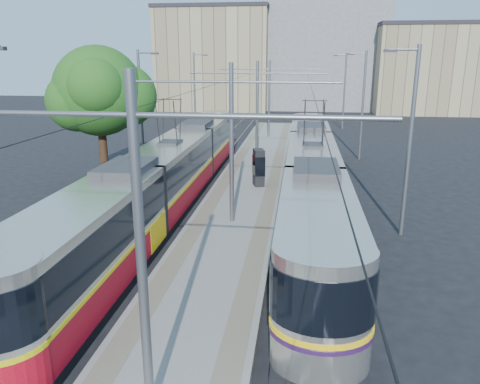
# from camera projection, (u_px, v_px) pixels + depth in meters

# --- Properties ---
(ground) EXTENTS (160.00, 160.00, 0.00)m
(ground) POSITION_uv_depth(u_px,v_px,m) (193.00, 320.00, 13.85)
(ground) COLOR black
(ground) RESTS_ON ground
(platform) EXTENTS (4.00, 50.00, 0.30)m
(platform) POSITION_uv_depth(u_px,v_px,m) (252.00, 176.00, 30.01)
(platform) COLOR gray
(platform) RESTS_ON ground
(tactile_strip_left) EXTENTS (0.70, 50.00, 0.01)m
(tactile_strip_left) POSITION_uv_depth(u_px,v_px,m) (230.00, 173.00, 30.15)
(tactile_strip_left) COLOR gray
(tactile_strip_left) RESTS_ON platform
(tactile_strip_right) EXTENTS (0.70, 50.00, 0.01)m
(tactile_strip_right) POSITION_uv_depth(u_px,v_px,m) (275.00, 175.00, 29.79)
(tactile_strip_right) COLOR gray
(tactile_strip_right) RESTS_ON platform
(rails) EXTENTS (8.71, 70.00, 0.03)m
(rails) POSITION_uv_depth(u_px,v_px,m) (252.00, 179.00, 30.05)
(rails) COLOR gray
(rails) RESTS_ON ground
(track_arrow) EXTENTS (1.20, 5.00, 0.01)m
(track_arrow) POSITION_uv_depth(u_px,v_px,m) (22.00, 375.00, 11.43)
(track_arrow) COLOR silver
(track_arrow) RESTS_ON ground
(tram_left) EXTENTS (2.43, 31.16, 5.50)m
(tram_left) POSITION_uv_depth(u_px,v_px,m) (171.00, 174.00, 24.23)
(tram_left) COLOR black
(tram_left) RESTS_ON ground
(tram_right) EXTENTS (2.43, 28.26, 5.50)m
(tram_right) POSITION_uv_depth(u_px,v_px,m) (312.00, 174.00, 23.44)
(tram_right) COLOR black
(tram_right) RESTS_ON ground
(catenary) EXTENTS (9.20, 70.00, 7.00)m
(catenary) POSITION_uv_depth(u_px,v_px,m) (248.00, 113.00, 26.09)
(catenary) COLOR slate
(catenary) RESTS_ON platform
(street_lamps) EXTENTS (15.18, 38.22, 8.00)m
(street_lamps) POSITION_uv_depth(u_px,v_px,m) (259.00, 107.00, 32.72)
(street_lamps) COLOR slate
(street_lamps) RESTS_ON ground
(shelter) EXTENTS (0.84, 1.09, 2.13)m
(shelter) POSITION_uv_depth(u_px,v_px,m) (259.00, 167.00, 27.08)
(shelter) COLOR black
(shelter) RESTS_ON platform
(tree) EXTENTS (5.65, 5.22, 8.21)m
(tree) POSITION_uv_depth(u_px,v_px,m) (106.00, 93.00, 26.94)
(tree) COLOR #382314
(tree) RESTS_ON ground
(building_left) EXTENTS (16.32, 12.24, 14.65)m
(building_left) POSITION_uv_depth(u_px,v_px,m) (216.00, 59.00, 70.26)
(building_left) COLOR tan
(building_left) RESTS_ON ground
(building_centre) EXTENTS (18.36, 14.28, 17.29)m
(building_centre) POSITION_uv_depth(u_px,v_px,m) (323.00, 50.00, 71.74)
(building_centre) COLOR gray
(building_centre) RESTS_ON ground
(building_right) EXTENTS (14.28, 10.20, 12.08)m
(building_right) POSITION_uv_depth(u_px,v_px,m) (426.00, 69.00, 65.01)
(building_right) COLOR tan
(building_right) RESTS_ON ground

